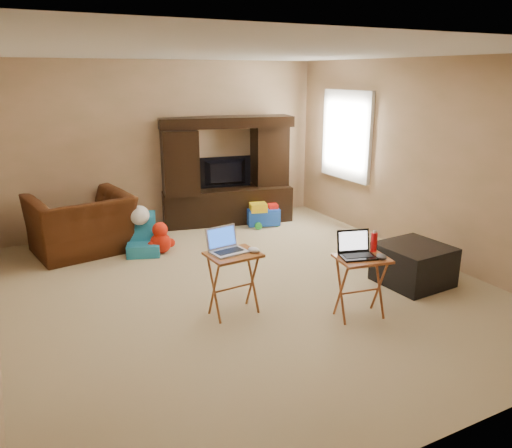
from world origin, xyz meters
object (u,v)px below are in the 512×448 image
push_toy (263,214)px  mouse_right (382,257)px  child_rocker (143,234)px  recliner (81,224)px  mouse_left (254,250)px  ottoman (413,264)px  tray_table_right (360,287)px  television (226,173)px  tray_table_left (234,284)px  entertainment_center (227,171)px  laptop_right (358,245)px  water_bottle (374,242)px  laptop_left (229,241)px  plush_toy (160,238)px

push_toy → mouse_right: bearing=-82.2°
child_rocker → mouse_right: (1.53, -2.85, 0.37)m
recliner → mouse_left: bearing=105.9°
child_rocker → ottoman: 3.41m
push_toy → tray_table_right: tray_table_right is taller
television → push_toy: (0.42, -0.46, -0.61)m
tray_table_left → entertainment_center: bearing=63.0°
laptop_right → water_bottle: laptop_right is taller
laptop_left → water_bottle: size_ratio=1.74×
child_rocker → water_bottle: size_ratio=2.94×
television → push_toy: 0.87m
television → laptop_right: size_ratio=2.61×
laptop_left → tray_table_right: bearing=-39.3°
ottoman → tray_table_right: (-1.07, -0.38, 0.09)m
plush_toy → tray_table_left: size_ratio=0.68×
ottoman → laptop_left: bearing=172.5°
ottoman → laptop_right: bearing=-162.2°
recliner → water_bottle: bearing=117.4°
entertainment_center → recliner: bearing=-157.6°
laptop_left → tray_table_left: bearing=-53.2°
push_toy → laptop_right: (-0.66, -3.12, 0.55)m
push_toy → mouse_right: 3.33m
plush_toy → tray_table_left: tray_table_left is taller
push_toy → water_bottle: size_ratio=2.65×
entertainment_center → laptop_right: size_ratio=6.28×
tray_table_right → laptop_left: (-1.10, 0.66, 0.45)m
ottoman → tray_table_left: bearing=173.2°
recliner → laptop_left: laptop_left is taller
child_rocker → laptop_left: 2.15m
tray_table_right → laptop_right: 0.43m
tray_table_right → laptop_right: bearing=163.4°
child_rocker → tray_table_right: (1.40, -2.73, 0.03)m
mouse_left → mouse_right: 1.21m
television → mouse_left: size_ratio=6.56×
recliner → child_rocker: recliner is taller
television → mouse_right: bearing=97.4°
child_rocker → tray_table_right: tray_table_right is taller
entertainment_center → tray_table_left: size_ratio=3.21×
water_bottle → child_rocker: bearing=121.1°
recliner → plush_toy: bearing=142.1°
child_rocker → water_bottle: (1.60, -2.65, 0.44)m
plush_toy → push_toy: 1.87m
television → plush_toy: (-1.39, -0.94, -0.59)m
push_toy → ottoman: (0.45, -2.77, 0.04)m
recliner → laptop_right: bearing=113.9°
push_toy → laptop_left: bearing=-108.3°
ottoman → tray_table_left: 2.15m
push_toy → water_bottle: water_bottle is taller
tray_table_right → mouse_right: bearing=-32.8°
tray_table_left → mouse_left: size_ratio=4.92×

